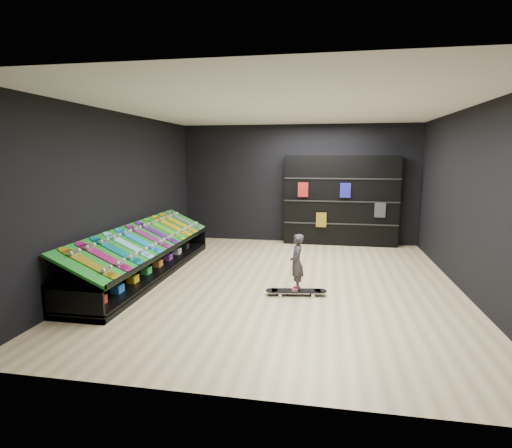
% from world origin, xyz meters
% --- Properties ---
extents(floor, '(6.00, 7.00, 0.01)m').
position_xyz_m(floor, '(0.00, 0.00, 0.00)').
color(floor, beige).
rests_on(floor, ground).
extents(ceiling, '(6.00, 7.00, 0.01)m').
position_xyz_m(ceiling, '(0.00, 0.00, 3.00)').
color(ceiling, white).
rests_on(ceiling, ground).
extents(wall_back, '(6.00, 0.02, 3.00)m').
position_xyz_m(wall_back, '(0.00, 3.50, 1.50)').
color(wall_back, black).
rests_on(wall_back, ground).
extents(wall_front, '(6.00, 0.02, 3.00)m').
position_xyz_m(wall_front, '(0.00, -3.50, 1.50)').
color(wall_front, black).
rests_on(wall_front, ground).
extents(wall_left, '(0.02, 7.00, 3.00)m').
position_xyz_m(wall_left, '(-3.00, 0.00, 1.50)').
color(wall_left, black).
rests_on(wall_left, ground).
extents(wall_right, '(0.02, 7.00, 3.00)m').
position_xyz_m(wall_right, '(3.00, 0.00, 1.50)').
color(wall_right, black).
rests_on(wall_right, ground).
extents(display_rack, '(0.90, 4.50, 0.50)m').
position_xyz_m(display_rack, '(-2.55, 0.00, 0.25)').
color(display_rack, black).
rests_on(display_rack, ground).
extents(turf_ramp, '(0.92, 4.50, 0.46)m').
position_xyz_m(turf_ramp, '(-2.50, 0.00, 0.71)').
color(turf_ramp, '#0F5F14').
rests_on(turf_ramp, display_rack).
extents(back_shelving, '(2.78, 0.32, 2.23)m').
position_xyz_m(back_shelving, '(1.09, 3.32, 1.11)').
color(back_shelving, black).
rests_on(back_shelving, ground).
extents(floor_skateboard, '(1.00, 0.36, 0.09)m').
position_xyz_m(floor_skateboard, '(0.31, -0.64, 0.04)').
color(floor_skateboard, black).
rests_on(floor_skateboard, ground).
extents(child, '(0.17, 0.22, 0.55)m').
position_xyz_m(child, '(0.31, -0.64, 0.36)').
color(child, black).
rests_on(child, floor_skateboard).
extents(display_board_0, '(0.93, 0.22, 0.50)m').
position_xyz_m(display_board_0, '(-2.49, -1.90, 0.74)').
color(display_board_0, yellow).
rests_on(display_board_0, turf_ramp).
extents(display_board_1, '(0.93, 0.22, 0.50)m').
position_xyz_m(display_board_1, '(-2.49, -1.52, 0.74)').
color(display_board_1, '#E5198C').
rests_on(display_board_1, turf_ramp).
extents(display_board_2, '(0.93, 0.22, 0.50)m').
position_xyz_m(display_board_2, '(-2.49, -1.14, 0.74)').
color(display_board_2, '#0C8C99').
rests_on(display_board_2, turf_ramp).
extents(display_board_3, '(0.93, 0.22, 0.50)m').
position_xyz_m(display_board_3, '(-2.49, -0.76, 0.74)').
color(display_board_3, '#0CB2E5').
rests_on(display_board_3, turf_ramp).
extents(display_board_4, '(0.93, 0.22, 0.50)m').
position_xyz_m(display_board_4, '(-2.49, -0.38, 0.74)').
color(display_board_4, blue).
rests_on(display_board_4, turf_ramp).
extents(display_board_5, '(0.93, 0.22, 0.50)m').
position_xyz_m(display_board_5, '(-2.49, 0.00, 0.74)').
color(display_board_5, '#2626BF').
rests_on(display_board_5, turf_ramp).
extents(display_board_6, '(0.93, 0.22, 0.50)m').
position_xyz_m(display_board_6, '(-2.49, 0.38, 0.74)').
color(display_board_6, purple).
rests_on(display_board_6, turf_ramp).
extents(display_board_7, '(0.93, 0.22, 0.50)m').
position_xyz_m(display_board_7, '(-2.49, 0.76, 0.74)').
color(display_board_7, green).
rests_on(display_board_7, turf_ramp).
extents(display_board_8, '(0.93, 0.22, 0.50)m').
position_xyz_m(display_board_8, '(-2.49, 1.14, 0.74)').
color(display_board_8, yellow).
rests_on(display_board_8, turf_ramp).
extents(display_board_9, '(0.93, 0.22, 0.50)m').
position_xyz_m(display_board_9, '(-2.49, 1.52, 0.74)').
color(display_board_9, orange).
rests_on(display_board_9, turf_ramp).
extents(display_board_10, '(0.93, 0.22, 0.50)m').
position_xyz_m(display_board_10, '(-2.49, 1.90, 0.74)').
color(display_board_10, black).
rests_on(display_board_10, turf_ramp).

